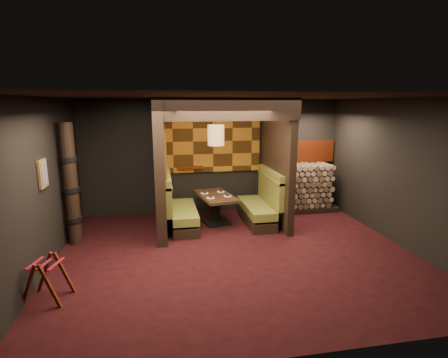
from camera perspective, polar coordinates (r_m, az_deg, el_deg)
floor at (r=6.64m, az=2.07°, el=-12.21°), size 6.50×5.50×0.02m
ceiling at (r=6.05m, az=2.28°, el=13.38°), size 6.50×5.50×0.02m
wall_back at (r=8.86m, az=-1.71°, el=3.71°), size 6.50×0.02×2.85m
wall_front at (r=3.65m, az=11.72°, el=-9.11°), size 6.50×0.02×2.85m
wall_left at (r=6.35m, az=-27.91°, el=-1.15°), size 0.02×5.50×2.85m
wall_right at (r=7.59m, az=26.98°, el=0.92°), size 0.02×5.50×2.85m
partition_left at (r=7.67m, az=-10.46°, el=2.17°), size 0.20×2.20×2.85m
partition_right at (r=8.15m, az=8.53°, el=2.83°), size 0.15×2.10×2.85m
header_beam at (r=6.73m, az=0.73°, el=11.32°), size 2.85×0.18×0.44m
tapa_back_panel at (r=8.76m, az=-1.84°, el=6.21°), size 2.40×0.06×1.55m
tapa_side_panel at (r=7.78m, az=-9.70°, el=5.51°), size 0.04×1.85×1.45m
lacquer_shelf at (r=8.72m, az=-5.49°, el=1.89°), size 0.60×0.12×0.07m
booth_bench_left at (r=7.91m, az=-7.35°, el=-5.05°), size 0.68×1.60×1.14m
booth_bench_right at (r=8.22m, az=5.97°, el=-4.36°), size 0.68×1.60×1.14m
dining_table at (r=8.10m, az=-1.33°, el=-4.19°), size 0.93×1.40×0.68m
place_settings at (r=8.03m, az=-1.33°, el=-2.52°), size 0.66×0.69×0.03m
pendant_lamp at (r=7.75m, az=-1.33°, el=7.17°), size 0.37×0.37×1.02m
framed_picture at (r=6.39m, az=-27.45°, el=0.77°), size 0.05×0.36×0.46m
luggage_rack at (r=5.71m, az=-26.93°, el=-14.11°), size 0.70×0.57×0.67m
totem_column at (r=7.38m, az=-23.69°, el=-0.96°), size 0.31×0.31×2.40m
firewood_stack at (r=9.25m, az=12.86°, el=-1.36°), size 1.73×0.70×1.22m
mosaic_header at (r=9.39m, az=12.33°, el=4.40°), size 1.83×0.10×0.56m
bay_front_post at (r=8.42m, az=8.54°, el=3.13°), size 0.08×0.08×2.85m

